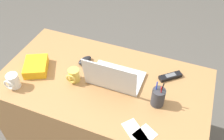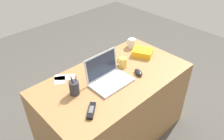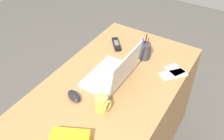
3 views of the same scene
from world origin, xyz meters
TOP-DOWN VIEW (x-y plane):
  - ground_plane at (0.00, 0.00)m, footprint 6.00×6.00m
  - desk at (0.00, 0.00)m, footprint 1.37×0.74m
  - laptop at (-0.07, -0.01)m, footprint 0.34×0.25m
  - computer_mouse at (0.19, -0.12)m, footprint 0.09×0.12m
  - coffee_mug_white at (0.50, 0.25)m, footprint 0.07×0.09m
  - coffee_mug_tall at (0.17, 0.07)m, footprint 0.07×0.08m
  - cordless_phone at (-0.40, -0.18)m, footprint 0.15×0.13m
  - pen_holder at (-0.37, 0.06)m, footprint 0.08×0.08m
  - snack_bag at (0.46, 0.07)m, footprint 0.21×0.23m
  - paper_note_near_laptop at (-0.36, 0.29)m, footprint 0.13×0.14m
  - paper_note_left at (-0.31, 0.29)m, footprint 0.18×0.17m

SIDE VIEW (x-z plane):
  - ground_plane at x=0.00m, z-range 0.00..0.00m
  - desk at x=0.00m, z-range 0.00..0.74m
  - paper_note_near_laptop at x=-0.36m, z-range 0.74..0.75m
  - paper_note_left at x=-0.31m, z-range 0.74..0.75m
  - cordless_phone at x=-0.40m, z-range 0.74..0.77m
  - computer_mouse at x=0.19m, z-range 0.74..0.78m
  - snack_bag at x=0.46m, z-range 0.74..0.80m
  - coffee_mug_tall at x=0.17m, z-range 0.74..0.84m
  - laptop at x=-0.07m, z-range 0.68..0.91m
  - coffee_mug_white at x=0.50m, z-range 0.74..0.84m
  - pen_holder at x=-0.37m, z-range 0.71..0.89m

